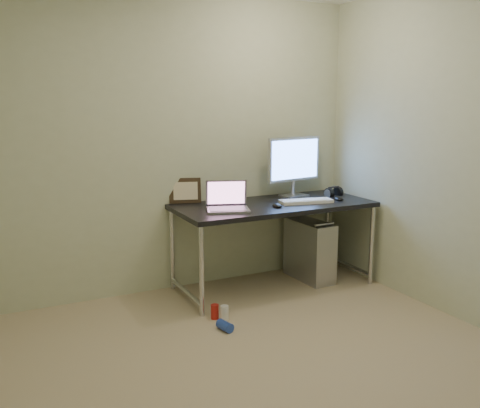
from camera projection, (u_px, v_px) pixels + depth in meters
name	position (u px, v px, depth m)	size (l,w,h in m)	color
floor	(264.00, 379.00, 3.17)	(3.50, 3.50, 0.00)	tan
wall_back	(164.00, 146.00, 4.47)	(3.50, 0.02, 2.50)	beige
desk	(274.00, 212.00, 4.62)	(1.71, 0.75, 0.75)	black
tower_computer	(309.00, 250.00, 4.89)	(0.25, 0.53, 0.58)	#B0AFB4
cable_a	(288.00, 230.00, 5.11)	(0.01, 0.01, 0.70)	black
cable_b	(297.00, 232.00, 5.14)	(0.01, 0.01, 0.72)	black
can_red	(215.00, 312.00, 4.04)	(0.06, 0.06, 0.11)	red
can_white	(225.00, 313.00, 4.01)	(0.06, 0.06, 0.11)	white
can_blue	(225.00, 326.00, 3.83)	(0.07, 0.07, 0.13)	#2847BA
laptop	(227.00, 203.00, 4.33)	(0.41, 0.37, 0.23)	#BBBCC3
monitor	(294.00, 162.00, 4.87)	(0.58, 0.20, 0.55)	#BBBCC3
keyboard	(306.00, 201.00, 4.63)	(0.46, 0.15, 0.03)	white
mouse_right	(339.00, 198.00, 4.75)	(0.08, 0.12, 0.04)	black
mouse_left	(277.00, 205.00, 4.44)	(0.07, 0.12, 0.04)	black
headphones	(334.00, 193.00, 4.96)	(0.17, 0.10, 0.11)	black
picture_frame	(185.00, 191.00, 4.59)	(0.27, 0.03, 0.22)	black
webcam	(224.00, 192.00, 4.66)	(0.05, 0.04, 0.12)	silver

